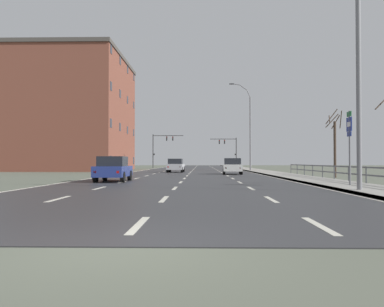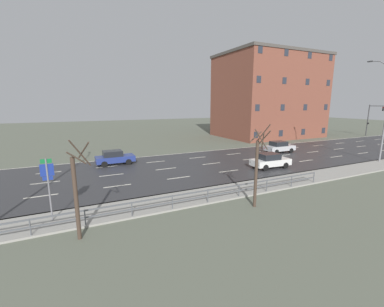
{
  "view_description": "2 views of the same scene",
  "coord_description": "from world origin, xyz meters",
  "px_view_note": "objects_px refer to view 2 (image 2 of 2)",
  "views": [
    {
      "loc": [
        1.22,
        -5.89,
        1.26
      ],
      "look_at": [
        -0.48,
        68.38,
        2.71
      ],
      "focal_mm": 37.94,
      "sensor_mm": 36.0,
      "label": 1
    },
    {
      "loc": [
        23.81,
        15.35,
        6.64
      ],
      "look_at": [
        0.0,
        26.59,
        1.38
      ],
      "focal_mm": 23.51,
      "sensor_mm": 36.0,
      "label": 2
    }
  ],
  "objects_px": {
    "car_far_left": "(270,161)",
    "brick_building": "(268,96)",
    "car_near_left": "(115,157)",
    "highway_sign": "(48,182)",
    "car_mid_centre": "(279,147)",
    "traffic_signal_left": "(376,115)"
  },
  "relations": [
    {
      "from": "traffic_signal_left",
      "to": "car_far_left",
      "type": "bearing_deg",
      "value": -73.81
    },
    {
      "from": "car_near_left",
      "to": "car_mid_centre",
      "type": "xyz_separation_m",
      "value": [
        2.53,
        21.48,
        0.0
      ]
    },
    {
      "from": "highway_sign",
      "to": "car_far_left",
      "type": "height_order",
      "value": "highway_sign"
    },
    {
      "from": "traffic_signal_left",
      "to": "brick_building",
      "type": "relative_size",
      "value": 0.33
    },
    {
      "from": "car_far_left",
      "to": "car_near_left",
      "type": "bearing_deg",
      "value": -117.74
    },
    {
      "from": "highway_sign",
      "to": "traffic_signal_left",
      "type": "bearing_deg",
      "value": 104.7
    },
    {
      "from": "traffic_signal_left",
      "to": "highway_sign",
      "type": "bearing_deg",
      "value": -75.3
    },
    {
      "from": "traffic_signal_left",
      "to": "car_far_left",
      "type": "height_order",
      "value": "traffic_signal_left"
    },
    {
      "from": "traffic_signal_left",
      "to": "car_near_left",
      "type": "distance_m",
      "value": 51.5
    },
    {
      "from": "car_near_left",
      "to": "brick_building",
      "type": "distance_m",
      "value": 35.46
    },
    {
      "from": "highway_sign",
      "to": "car_mid_centre",
      "type": "xyz_separation_m",
      "value": [
        -10.11,
        26.81,
        -1.57
      ]
    },
    {
      "from": "car_near_left",
      "to": "brick_building",
      "type": "relative_size",
      "value": 0.21
    },
    {
      "from": "highway_sign",
      "to": "car_near_left",
      "type": "xyz_separation_m",
      "value": [
        -12.64,
        5.33,
        -1.57
      ]
    },
    {
      "from": "traffic_signal_left",
      "to": "car_far_left",
      "type": "xyz_separation_m",
      "value": [
        10.72,
        -36.92,
        -3.62
      ]
    },
    {
      "from": "traffic_signal_left",
      "to": "car_near_left",
      "type": "relative_size",
      "value": 1.55
    },
    {
      "from": "traffic_signal_left",
      "to": "car_near_left",
      "type": "height_order",
      "value": "traffic_signal_left"
    },
    {
      "from": "car_far_left",
      "to": "brick_building",
      "type": "distance_m",
      "value": 28.54
    },
    {
      "from": "car_mid_centre",
      "to": "brick_building",
      "type": "distance_m",
      "value": 19.9
    },
    {
      "from": "highway_sign",
      "to": "traffic_signal_left",
      "type": "distance_m",
      "value": 58.61
    },
    {
      "from": "car_far_left",
      "to": "car_mid_centre",
      "type": "bearing_deg",
      "value": 132.95
    },
    {
      "from": "highway_sign",
      "to": "car_mid_centre",
      "type": "bearing_deg",
      "value": 110.66
    },
    {
      "from": "car_mid_centre",
      "to": "brick_building",
      "type": "xyz_separation_m",
      "value": [
        -14.97,
        10.92,
        7.26
      ]
    }
  ]
}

